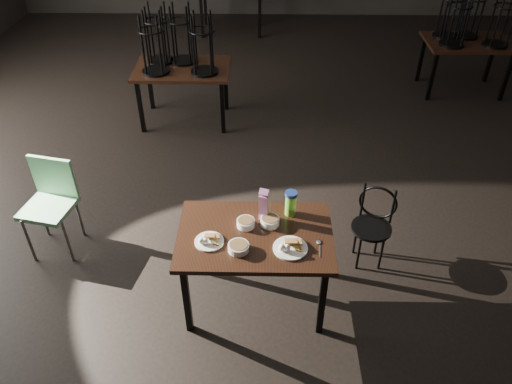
{
  "coord_description": "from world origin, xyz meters",
  "views": [
    {
      "loc": [
        -0.1,
        -4.31,
        3.35
      ],
      "look_at": [
        -0.16,
        -1.08,
        0.85
      ],
      "focal_mm": 35.0,
      "sensor_mm": 36.0,
      "label": 1
    }
  ],
  "objects_px": {
    "school_chair": "(51,198)",
    "main_table": "(255,241)",
    "bentwood_chair": "(374,220)",
    "juice_carton": "(264,205)",
    "water_bottle": "(291,203)"
  },
  "relations": [
    {
      "from": "juice_carton",
      "to": "water_bottle",
      "type": "xyz_separation_m",
      "value": [
        0.21,
        0.06,
        -0.02
      ]
    },
    {
      "from": "juice_carton",
      "to": "school_chair",
      "type": "height_order",
      "value": "juice_carton"
    },
    {
      "from": "juice_carton",
      "to": "bentwood_chair",
      "type": "relative_size",
      "value": 0.39
    },
    {
      "from": "school_chair",
      "to": "main_table",
      "type": "bearing_deg",
      "value": -7.47
    },
    {
      "from": "school_chair",
      "to": "juice_carton",
      "type": "bearing_deg",
      "value": -1.63
    },
    {
      "from": "juice_carton",
      "to": "bentwood_chair",
      "type": "bearing_deg",
      "value": 19.27
    },
    {
      "from": "main_table",
      "to": "school_chair",
      "type": "xyz_separation_m",
      "value": [
        -1.87,
        0.67,
        -0.12
      ]
    },
    {
      "from": "bentwood_chair",
      "to": "school_chair",
      "type": "height_order",
      "value": "school_chair"
    },
    {
      "from": "main_table",
      "to": "bentwood_chair",
      "type": "distance_m",
      "value": 1.19
    },
    {
      "from": "main_table",
      "to": "water_bottle",
      "type": "distance_m",
      "value": 0.42
    },
    {
      "from": "bentwood_chair",
      "to": "school_chair",
      "type": "relative_size",
      "value": 0.83
    },
    {
      "from": "main_table",
      "to": "juice_carton",
      "type": "distance_m",
      "value": 0.3
    },
    {
      "from": "water_bottle",
      "to": "school_chair",
      "type": "bearing_deg",
      "value": 168.9
    },
    {
      "from": "juice_carton",
      "to": "school_chair",
      "type": "xyz_separation_m",
      "value": [
        -1.94,
        0.48,
        -0.34
      ]
    },
    {
      "from": "bentwood_chair",
      "to": "school_chair",
      "type": "xyz_separation_m",
      "value": [
        -2.91,
        0.14,
        0.1
      ]
    }
  ]
}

